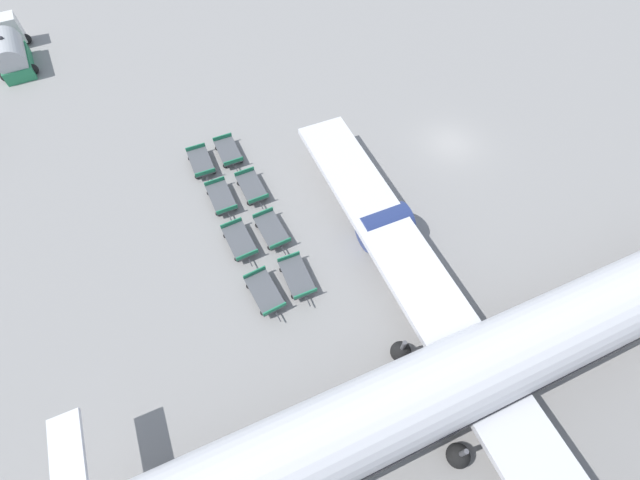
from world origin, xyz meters
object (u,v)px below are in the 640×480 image
object	(u,v)px
baggage_dolly_row_near_col_a	(201,162)
airplane	(499,359)
fuel_tanker_primary	(11,50)
baggage_dolly_row_mid_a_col_a	(228,152)
baggage_dolly_row_near_col_c	(240,241)
baggage_dolly_row_near_col_d	(265,292)
baggage_dolly_row_mid_a_col_b	(252,187)
baggage_dolly_row_mid_a_col_d	(297,277)
baggage_dolly_row_mid_a_col_c	(272,230)
baggage_dolly_row_near_col_b	(221,198)

from	to	relation	value
baggage_dolly_row_near_col_a	airplane	bearing A→B (deg)	28.58
fuel_tanker_primary	baggage_dolly_row_mid_a_col_a	bearing A→B (deg)	40.34
baggage_dolly_row_near_col_c	baggage_dolly_row_near_col_d	xyz separation A→B (m)	(4.24, 0.53, 0.00)
baggage_dolly_row_near_col_c	baggage_dolly_row_near_col_d	distance (m)	4.28
baggage_dolly_row_mid_a_col_b	baggage_dolly_row_near_col_c	bearing A→B (deg)	-24.80
baggage_dolly_row_mid_a_col_d	baggage_dolly_row_near_col_c	bearing A→B (deg)	-144.89
fuel_tanker_primary	baggage_dolly_row_near_col_a	xyz separation A→B (m)	(18.98, 13.56, -0.87)
baggage_dolly_row_near_col_a	baggage_dolly_row_near_col_d	size ratio (longest dim) A/B	0.99
baggage_dolly_row_near_col_d	baggage_dolly_row_mid_a_col_d	bearing A→B (deg)	99.02
baggage_dolly_row_near_col_d	baggage_dolly_row_mid_a_col_b	world-z (taller)	same
baggage_dolly_row_near_col_a	baggage_dolly_row_near_col_d	xyz separation A→B (m)	(12.26, 1.54, 0.00)
baggage_dolly_row_mid_a_col_c	baggage_dolly_row_mid_a_col_a	bearing A→B (deg)	-172.69
baggage_dolly_row_near_col_b	baggage_dolly_row_mid_a_col_c	distance (m)	4.73
fuel_tanker_primary	baggage_dolly_row_near_col_d	world-z (taller)	fuel_tanker_primary
airplane	baggage_dolly_row_mid_a_col_d	world-z (taller)	airplane
baggage_dolly_row_near_col_c	baggage_dolly_row_mid_a_col_b	size ratio (longest dim) A/B	1.00
baggage_dolly_row_near_col_a	baggage_dolly_row_mid_a_col_b	world-z (taller)	same
airplane	fuel_tanker_primary	xyz separation A→B (m)	(-40.17, -25.11, -1.54)
baggage_dolly_row_mid_a_col_a	baggage_dolly_row_near_col_d	bearing A→B (deg)	-3.05
baggage_dolly_row_near_col_c	baggage_dolly_row_mid_a_col_a	world-z (taller)	same
baggage_dolly_row_near_col_a	baggage_dolly_row_mid_a_col_b	size ratio (longest dim) A/B	0.99
baggage_dolly_row_near_col_d	baggage_dolly_row_mid_a_col_a	distance (m)	12.67
airplane	baggage_dolly_row_mid_a_col_b	distance (m)	19.58
airplane	baggage_dolly_row_near_col_c	distance (m)	17.04
baggage_dolly_row_near_col_b	baggage_dolly_row_mid_a_col_b	world-z (taller)	same
baggage_dolly_row_mid_a_col_d	baggage_dolly_row_near_col_d	bearing A→B (deg)	-80.98
baggage_dolly_row_near_col_c	baggage_dolly_row_near_col_d	size ratio (longest dim) A/B	1.00
baggage_dolly_row_near_col_a	baggage_dolly_row_mid_a_col_b	xyz separation A→B (m)	(3.75, 2.98, 0.00)
baggage_dolly_row_near_col_b	baggage_dolly_row_near_col_d	xyz separation A→B (m)	(8.32, 0.86, 0.00)
baggage_dolly_row_mid_a_col_a	baggage_dolly_row_mid_a_col_b	bearing A→B (deg)	10.48
baggage_dolly_row_near_col_a	baggage_dolly_row_near_col_b	size ratio (longest dim) A/B	1.00
baggage_dolly_row_near_col_d	fuel_tanker_primary	bearing A→B (deg)	-154.19
baggage_dolly_row_near_col_c	fuel_tanker_primary	bearing A→B (deg)	-151.63
baggage_dolly_row_mid_a_col_b	baggage_dolly_row_mid_a_col_d	bearing A→B (deg)	5.37
airplane	baggage_dolly_row_mid_a_col_c	distance (m)	15.84
baggage_dolly_row_near_col_b	baggage_dolly_row_near_col_d	size ratio (longest dim) A/B	0.99
airplane	baggage_dolly_row_near_col_b	xyz separation A→B (m)	(-17.26, -10.86, -2.40)
baggage_dolly_row_near_col_c	baggage_dolly_row_near_col_b	bearing A→B (deg)	-175.42
fuel_tanker_primary	baggage_dolly_row_mid_a_col_d	bearing A→B (deg)	29.27
baggage_dolly_row_mid_a_col_a	baggage_dolly_row_near_col_a	bearing A→B (deg)	-79.87
fuel_tanker_primary	baggage_dolly_row_mid_a_col_c	bearing A→B (deg)	32.08
fuel_tanker_primary	baggage_dolly_row_near_col_c	distance (m)	30.69
baggage_dolly_row_mid_a_col_c	baggage_dolly_row_near_col_d	bearing A→B (deg)	-21.71
baggage_dolly_row_mid_a_col_a	baggage_dolly_row_mid_a_col_d	world-z (taller)	same
baggage_dolly_row_mid_a_col_b	baggage_dolly_row_mid_a_col_d	distance (m)	8.20
baggage_dolly_row_mid_a_col_a	baggage_dolly_row_mid_a_col_c	world-z (taller)	same
baggage_dolly_row_mid_a_col_b	baggage_dolly_row_near_col_a	bearing A→B (deg)	-141.48
baggage_dolly_row_mid_a_col_d	baggage_dolly_row_near_col_b	bearing A→B (deg)	-158.98
airplane	baggage_dolly_row_near_col_b	size ratio (longest dim) A/B	12.66
baggage_dolly_row_near_col_b	baggage_dolly_row_mid_a_col_d	distance (m)	8.54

